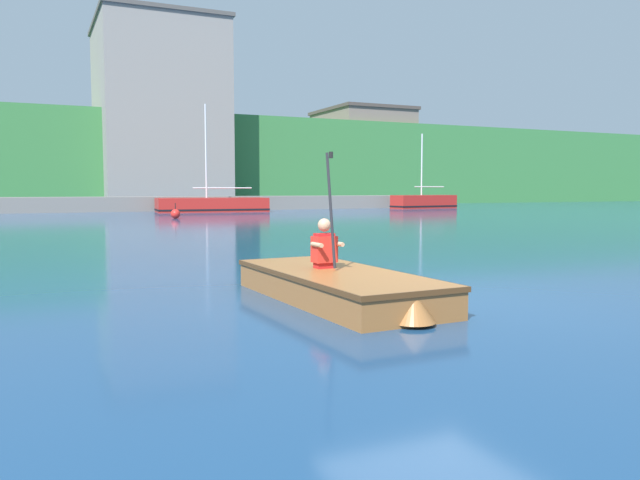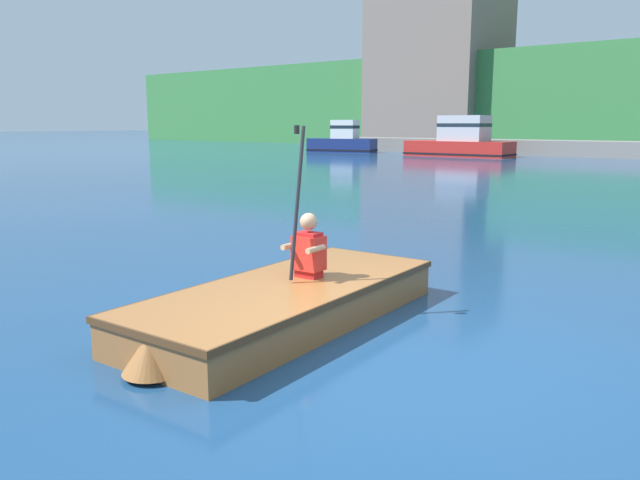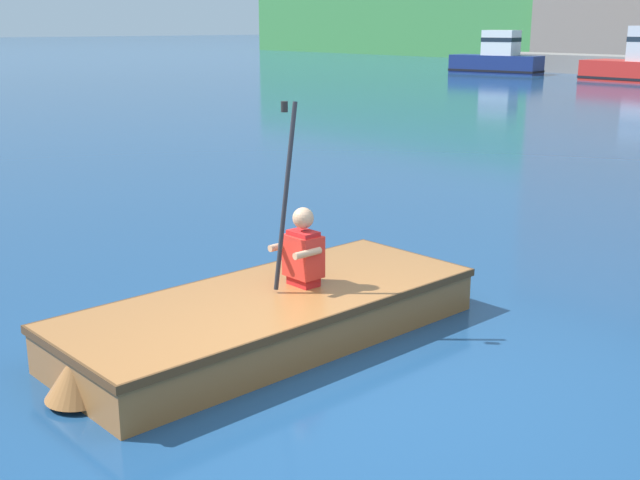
{
  "view_description": "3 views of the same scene",
  "coord_description": "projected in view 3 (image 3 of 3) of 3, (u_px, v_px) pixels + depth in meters",
  "views": [
    {
      "loc": [
        -4.67,
        -6.63,
        1.38
      ],
      "look_at": [
        -1.3,
        0.74,
        0.72
      ],
      "focal_mm": 35.0,
      "sensor_mm": 36.0,
      "label": 1
    },
    {
      "loc": [
        2.44,
        -4.08,
        1.85
      ],
      "look_at": [
        -1.3,
        0.74,
        0.72
      ],
      "focal_mm": 35.0,
      "sensor_mm": 36.0,
      "label": 2
    },
    {
      "loc": [
        3.46,
        -3.28,
        2.4
      ],
      "look_at": [
        -1.3,
        0.74,
        0.72
      ],
      "focal_mm": 45.0,
      "sensor_mm": 36.0,
      "label": 3
    }
  ],
  "objects": [
    {
      "name": "rowboat_foreground",
      "position": [
        266.0,
        315.0,
        6.24
      ],
      "size": [
        1.48,
        3.59,
        0.37
      ],
      "color": "#935B2D",
      "rests_on": "ground"
    },
    {
      "name": "moored_boat_dock_center_far",
      "position": [
        497.0,
        59.0,
        39.67
      ],
      "size": [
        4.76,
        2.3,
        2.1
      ],
      "color": "navy",
      "rests_on": "ground"
    },
    {
      "name": "ground_plane",
      "position": [
        362.0,
        405.0,
        5.22
      ],
      "size": [
        300.0,
        300.0,
        0.0
      ],
      "primitive_type": "plane",
      "color": "navy"
    },
    {
      "name": "person_paddler",
      "position": [
        302.0,
        250.0,
        6.37
      ],
      "size": [
        0.37,
        0.42,
        1.48
      ],
      "color": "red",
      "rests_on": "rowboat_foreground"
    },
    {
      "name": "waterfront_warehouse_left",
      "position": [
        564.0,
        12.0,
        56.51
      ],
      "size": [
        10.73,
        8.86,
        6.41
      ],
      "color": "#9E6B5B",
      "rests_on": "ground"
    }
  ]
}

